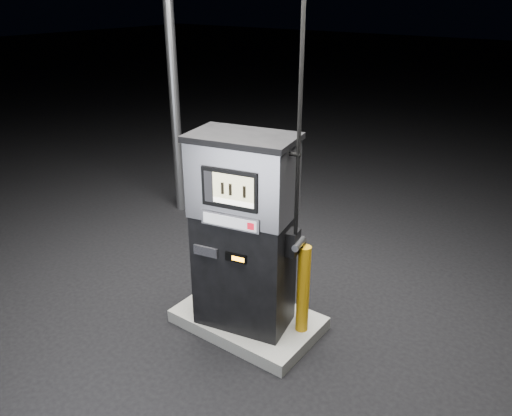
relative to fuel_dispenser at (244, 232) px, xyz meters
The scene contains 5 objects.
ground 1.26m from the fuel_dispenser, 107.78° to the left, with size 80.00×80.00×0.00m, color black.
pump_island 1.18m from the fuel_dispenser, 107.78° to the left, with size 1.60×1.00×0.15m, color slate.
fuel_dispenser is the anchor object (origin of this frame).
bollard_left 0.89m from the fuel_dispenser, behind, with size 0.12×0.12×0.88m, color #C3870A.
bollard_right 0.88m from the fuel_dispenser, 21.12° to the left, with size 0.14×0.14×1.02m, color #C3870A.
Camera 1 is at (2.89, -3.79, 3.58)m, focal length 35.00 mm.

